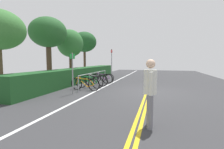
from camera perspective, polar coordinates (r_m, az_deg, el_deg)
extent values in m
cube|color=#353538|center=(8.92, 12.42, -6.04)|extent=(38.02, 11.93, 0.05)
cube|color=gold|center=(8.91, 12.94, -5.89)|extent=(34.22, 0.10, 0.00)
cube|color=gold|center=(8.92, 11.91, -5.86)|extent=(34.22, 0.10, 0.00)
cube|color=white|center=(9.46, -4.40, -5.14)|extent=(34.22, 0.12, 0.00)
cylinder|color=#9EA0A5|center=(8.80, -11.59, -3.22)|extent=(0.05, 0.05, 0.84)
cylinder|color=#9EA0A5|center=(10.15, -7.70, -2.07)|extent=(0.05, 0.05, 0.84)
cylinder|color=#9EA0A5|center=(11.54, -4.75, -1.19)|extent=(0.05, 0.05, 0.84)
cylinder|color=#9EA0A5|center=(12.96, -2.43, -0.49)|extent=(0.05, 0.05, 0.84)
cylinder|color=#9EA0A5|center=(10.81, -6.15, 0.62)|extent=(4.52, 0.04, 0.04)
torus|color=black|center=(9.56, -12.16, -3.15)|extent=(0.11, 0.72, 0.71)
torus|color=black|center=(9.03, -6.32, -3.55)|extent=(0.11, 0.72, 0.71)
cylinder|color=orange|center=(9.33, -10.06, -2.80)|extent=(0.09, 0.62, 0.49)
cylinder|color=orange|center=(9.27, -9.70, -1.51)|extent=(0.10, 0.74, 0.07)
cylinder|color=orange|center=(9.16, -8.06, -3.03)|extent=(0.05, 0.18, 0.44)
cylinder|color=orange|center=(9.12, -7.38, -3.94)|extent=(0.07, 0.39, 0.18)
cylinder|color=orange|center=(9.06, -7.00, -2.63)|extent=(0.06, 0.27, 0.30)
cylinder|color=orange|center=(9.51, -11.90, -2.24)|extent=(0.05, 0.14, 0.32)
cube|color=black|center=(9.09, -7.68, -1.53)|extent=(0.10, 0.21, 0.05)
cylinder|color=orange|center=(9.45, -11.65, -1.02)|extent=(0.46, 0.06, 0.03)
torus|color=black|center=(10.21, -10.66, -2.47)|extent=(0.07, 0.76, 0.76)
torus|color=black|center=(9.77, -5.11, -2.74)|extent=(0.07, 0.76, 0.76)
cylinder|color=#198C38|center=(10.02, -8.64, -2.07)|extent=(0.04, 0.61, 0.52)
cylinder|color=#198C38|center=(9.97, -8.30, -0.78)|extent=(0.05, 0.72, 0.07)
cylinder|color=#198C38|center=(9.88, -6.75, -2.26)|extent=(0.04, 0.17, 0.47)
cylinder|color=#198C38|center=(9.85, -6.11, -3.15)|extent=(0.04, 0.39, 0.19)
cylinder|color=#198C38|center=(9.80, -5.75, -1.84)|extent=(0.04, 0.26, 0.32)
cylinder|color=#198C38|center=(10.16, -10.41, -1.55)|extent=(0.04, 0.14, 0.35)
cube|color=black|center=(9.82, -6.39, -0.77)|extent=(0.08, 0.20, 0.05)
cylinder|color=#198C38|center=(10.12, -10.16, -0.34)|extent=(0.46, 0.03, 0.03)
torus|color=black|center=(11.06, -7.88, -1.95)|extent=(0.13, 0.73, 0.73)
torus|color=black|center=(10.62, -3.26, -2.20)|extent=(0.13, 0.73, 0.73)
cylinder|color=silver|center=(10.87, -6.19, -1.60)|extent=(0.09, 0.56, 0.50)
cylinder|color=silver|center=(10.82, -5.91, -0.47)|extent=(0.10, 0.67, 0.07)
cylinder|color=silver|center=(10.73, -4.62, -1.77)|extent=(0.05, 0.16, 0.45)
cylinder|color=silver|center=(10.70, -4.09, -2.55)|extent=(0.07, 0.36, 0.18)
cylinder|color=silver|center=(10.65, -3.79, -1.41)|extent=(0.06, 0.25, 0.31)
cylinder|color=silver|center=(11.02, -7.66, -1.13)|extent=(0.05, 0.14, 0.33)
cube|color=black|center=(10.67, -4.32, -0.46)|extent=(0.10, 0.21, 0.05)
cylinder|color=silver|center=(10.97, -7.45, -0.06)|extent=(0.46, 0.07, 0.03)
torus|color=black|center=(11.77, -6.55, -1.52)|extent=(0.23, 0.72, 0.72)
torus|color=black|center=(11.66, -1.50, -1.55)|extent=(0.23, 0.72, 0.72)
cylinder|color=black|center=(11.71, -4.67, -1.12)|extent=(0.18, 0.58, 0.50)
cylinder|color=black|center=(11.68, -4.35, -0.07)|extent=(0.20, 0.69, 0.07)
cylinder|color=black|center=(11.68, -2.95, -1.21)|extent=(0.08, 0.17, 0.44)
cylinder|color=black|center=(11.68, -2.39, -1.91)|extent=(0.12, 0.37, 0.18)
cylinder|color=black|center=(11.65, -2.06, -0.85)|extent=(0.10, 0.26, 0.31)
cylinder|color=black|center=(11.74, -6.30, -0.75)|extent=(0.07, 0.14, 0.33)
cube|color=black|center=(11.65, -2.63, -0.01)|extent=(0.13, 0.21, 0.05)
cylinder|color=black|center=(11.72, -6.06, 0.26)|extent=(0.45, 0.14, 0.03)
torus|color=black|center=(12.69, -5.25, -1.10)|extent=(0.14, 0.70, 0.69)
torus|color=black|center=(12.24, -0.86, -1.30)|extent=(0.14, 0.70, 0.69)
cylinder|color=purple|center=(12.50, -3.64, -0.81)|extent=(0.11, 0.60, 0.48)
cylinder|color=purple|center=(12.45, -3.36, 0.13)|extent=(0.12, 0.72, 0.07)
cylinder|color=purple|center=(12.35, -2.14, -0.95)|extent=(0.06, 0.17, 0.43)
cylinder|color=purple|center=(12.32, -1.65, -1.60)|extent=(0.08, 0.38, 0.18)
cylinder|color=purple|center=(12.27, -1.36, -0.65)|extent=(0.07, 0.26, 0.29)
cylinder|color=purple|center=(12.65, -5.04, -0.43)|extent=(0.05, 0.14, 0.31)
cube|color=black|center=(12.30, -1.85, 0.14)|extent=(0.10, 0.21, 0.05)
cylinder|color=purple|center=(12.60, -4.83, 0.48)|extent=(0.46, 0.08, 0.03)
cylinder|color=slate|center=(4.44, 12.79, -11.48)|extent=(0.14, 0.14, 0.84)
cylinder|color=slate|center=(4.17, 13.06, -12.57)|extent=(0.14, 0.14, 0.84)
cylinder|color=silver|center=(4.15, 13.11, -2.49)|extent=(0.32, 0.32, 0.60)
sphere|color=beige|center=(4.12, 13.24, 3.61)|extent=(0.23, 0.23, 0.23)
cylinder|color=silver|center=(4.35, 12.91, -2.46)|extent=(0.09, 0.09, 0.55)
cylinder|color=silver|center=(3.96, 13.32, -3.21)|extent=(0.09, 0.09, 0.55)
cylinder|color=gray|center=(8.25, -13.48, 0.32)|extent=(0.06, 0.06, 2.03)
cube|color=#198C33|center=(8.23, -13.60, 6.11)|extent=(0.36, 0.09, 0.24)
cylinder|color=gray|center=(13.73, -0.12, 3.44)|extent=(0.06, 0.06, 2.57)
cube|color=red|center=(13.74, -0.13, 8.05)|extent=(0.36, 0.03, 0.24)
cube|color=#1C4C21|center=(12.95, -11.26, -0.11)|extent=(13.52, 1.24, 1.06)
cylinder|color=brown|center=(9.30, -34.27, 0.73)|extent=(0.25, 0.25, 2.23)
cylinder|color=#473323|center=(11.67, -20.91, 2.87)|extent=(0.33, 0.33, 2.59)
ellipsoid|color=#235626|center=(11.80, -21.25, 13.47)|extent=(2.40, 2.40, 1.95)
cylinder|color=#473323|center=(13.79, -14.12, 2.15)|extent=(0.21, 0.21, 2.03)
ellipsoid|color=#2D6B30|center=(13.84, -14.30, 10.42)|extent=(2.07, 2.07, 2.18)
cylinder|color=#473323|center=(18.15, -9.43, 3.87)|extent=(0.25, 0.25, 2.64)
ellipsoid|color=#1C4C21|center=(18.25, -9.53, 11.07)|extent=(2.58, 2.58, 2.14)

